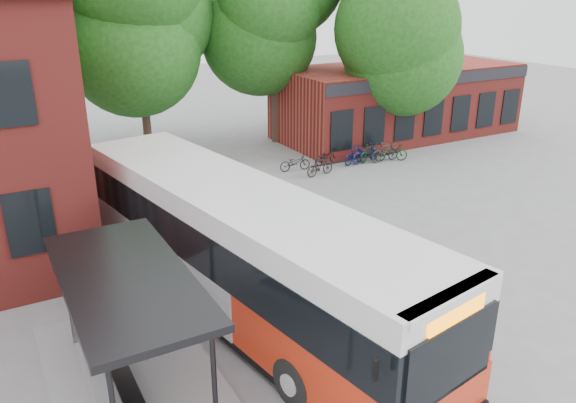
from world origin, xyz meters
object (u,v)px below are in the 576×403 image
bus_shelter (132,335)px  bicycle_4 (365,153)px  bicycle_1 (320,166)px  bicycle_3 (354,155)px  city_bus (239,251)px  bicycle_0 (295,163)px  bicycle_5 (369,152)px  bicycle_2 (326,156)px  bicycle_7 (385,152)px  bicycle_6 (391,152)px

bus_shelter → bicycle_4: bus_shelter is taller
bus_shelter → bicycle_1: bus_shelter is taller
bus_shelter → bicycle_3: (13.88, 11.34, -0.98)m
city_bus → bicycle_0: size_ratio=8.83×
bicycle_3 → bicycle_5: bearing=-108.1°
bus_shelter → bicycle_3: bus_shelter is taller
bicycle_1 → bicycle_2: size_ratio=1.00×
city_bus → bicycle_3: city_bus is taller
bus_shelter → bicycle_5: 18.68m
bicycle_0 → bicycle_7: bicycle_7 is taller
city_bus → bicycle_0: bearing=43.7°
city_bus → bicycle_1: 11.84m
city_bus → bicycle_6: bearing=26.2°
bicycle_6 → bicycle_7: bearing=99.3°
bicycle_2 → bicycle_5: 2.24m
city_bus → bicycle_2: bearing=37.8°
bus_shelter → bicycle_4: (14.52, 11.31, -0.97)m
bicycle_2 → bicycle_3: bicycle_3 is taller
bicycle_1 → bicycle_2: bearing=-49.5°
bicycle_3 → bicycle_4: (0.64, -0.04, 0.00)m
city_bus → bus_shelter: bearing=-158.6°
bicycle_2 → bus_shelter: bearing=122.8°
city_bus → bicycle_1: (8.03, 8.61, -1.26)m
bicycle_1 → bicycle_6: bearing=-94.3°
bus_shelter → bicycle_5: bearing=37.5°
bus_shelter → bicycle_7: bearing=35.2°
bus_shelter → bicycle_3: bearing=39.3°
bicycle_3 → bicycle_5: (0.92, 0.03, -0.02)m
bicycle_1 → bicycle_4: 3.17m
bicycle_4 → bicycle_5: bearing=-88.2°
bicycle_7 → bicycle_5: bearing=54.7°
bicycle_1 → bicycle_6: (4.34, 0.22, -0.01)m
bicycle_4 → bicycle_7: bearing=-123.1°
city_bus → bicycle_2: 13.64m
bicycle_0 → bicycle_3: size_ratio=0.97×
bus_shelter → bicycle_6: 19.17m
city_bus → bicycle_0: 12.35m
bicycle_5 → bicycle_6: 1.10m
bicycle_3 → bicycle_7: (1.58, -0.42, 0.03)m
bus_shelter → bicycle_6: (15.77, 10.85, -1.00)m
bicycle_1 → bicycle_2: (1.21, 1.34, -0.06)m
bicycle_7 → city_bus: bearing=125.0°
bus_shelter → bicycle_7: size_ratio=4.13×
bicycle_1 → bicycle_5: (3.37, 0.74, -0.01)m
bicycle_0 → bicycle_7: size_ratio=0.91×
bicycle_0 → bicycle_1: bicycle_1 is taller
bicycle_6 → bicycle_7: 0.32m
bus_shelter → bicycle_1: size_ratio=4.58×
bicycle_1 → bicycle_6: size_ratio=0.90×
bicycle_2 → bicycle_3: size_ratio=0.96×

